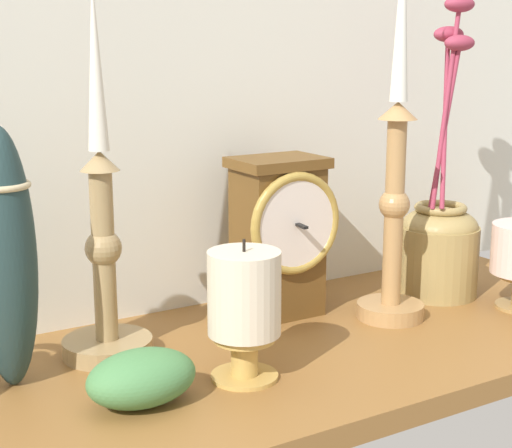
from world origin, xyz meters
The scene contains 9 objects.
ground_plane centered at (0.00, 0.00, -1.20)cm, with size 100.00×36.00×2.40cm, color brown.
back_wall centered at (0.00, 18.50, 32.50)cm, with size 120.00×2.00×65.00cm, color silver.
mantel_clock centered at (9.22, 8.96, 9.95)cm, with size 11.96×10.05×19.02cm.
candlestick_tall_left centered at (19.93, 1.24, 15.57)cm, with size 7.95×7.95×45.75cm.
candlestick_tall_center centered at (-13.11, 7.68, 11.38)cm, with size 9.42×9.42×38.79cm.
brass_vase_jar centered at (31.17, 5.18, 7.74)cm, with size 10.25×10.25×37.58cm.
pillar_candle_near_clock centered at (-3.90, -4.98, 7.54)cm, with size 7.10×7.10×14.02cm.
tall_ceramic_vase centered at (-23.58, 5.23, 12.62)cm, with size 5.76×5.76×24.94cm.
ivy_sprig centered at (-14.78, -5.15, 2.55)cm, with size 10.31×7.22×5.10cm.
Camera 1 is at (-41.53, -68.92, 32.46)cm, focal length 57.03 mm.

